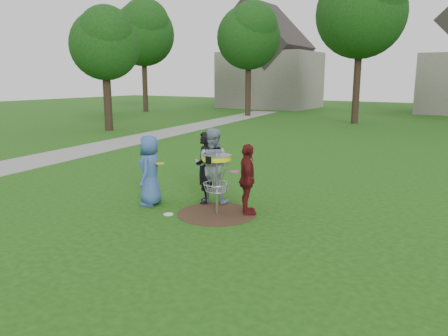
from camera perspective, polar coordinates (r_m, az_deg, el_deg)
The scene contains 11 objects.
ground at distance 9.88m, azimuth -0.93°, elevation -5.99°, with size 100.00×100.00×0.00m, color #19470F.
dirt_patch at distance 9.88m, azimuth -0.93°, elevation -5.97°, with size 1.80×1.80×0.01m, color #47331E.
concrete_path at distance 22.15m, azimuth -11.41°, elevation 3.71°, with size 2.20×40.00×0.02m, color #9E9E99.
player_blue at distance 10.54m, azimuth -9.63°, elevation -0.30°, with size 0.82×0.54×1.68m, color #375897.
player_black at distance 10.55m, azimuth -2.52°, elevation 0.05°, with size 0.64×0.42×1.75m, color black.
player_grey at distance 10.56m, azimuth -1.61°, elevation 0.29°, with size 0.89×0.69×1.83m, color #7F90A4.
player_maroon at distance 9.67m, azimuth 3.07°, elevation -1.52°, with size 0.93×0.39×1.59m, color #5C1516.
disc_on_grass at distance 9.89m, azimuth -7.27°, elevation -6.02°, with size 0.22×0.22×0.02m, color silver.
disc_golf_basket at distance 9.62m, azimuth -0.95°, elevation -0.19°, with size 0.66×0.67×1.38m.
held_discs at distance 10.10m, azimuth -2.70°, elevation 0.54°, with size 2.04×0.91×0.16m.
tree_row at distance 29.12m, azimuth 23.75°, elevation 17.08°, with size 51.20×17.42×9.90m.
Camera 1 is at (5.14, -7.88, 3.00)m, focal length 35.00 mm.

